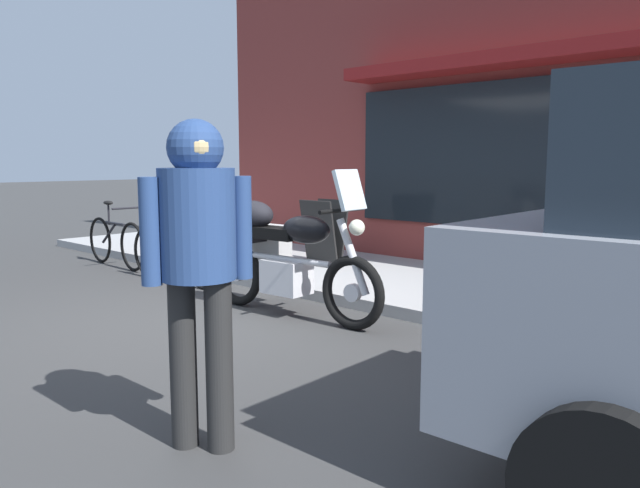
% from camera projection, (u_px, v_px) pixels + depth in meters
% --- Properties ---
extents(ground_plane, '(80.00, 80.00, 0.00)m').
position_uv_depth(ground_plane, '(209.00, 319.00, 5.79)').
color(ground_plane, '#353535').
extents(touring_motorcycle, '(2.14, 0.62, 1.41)m').
position_uv_depth(touring_motorcycle, '(283.00, 252.00, 5.94)').
color(touring_motorcycle, black).
rests_on(touring_motorcycle, ground_plane).
extents(parked_bicycle, '(1.72, 0.48, 0.92)m').
position_uv_depth(parked_bicycle, '(174.00, 254.00, 7.44)').
color(parked_bicycle, black).
rests_on(parked_bicycle, ground_plane).
extents(pedestrian_walking, '(0.50, 0.52, 1.69)m').
position_uv_depth(pedestrian_walking, '(198.00, 245.00, 3.07)').
color(pedestrian_walking, '#242424').
rests_on(pedestrian_walking, ground_plane).
extents(sandwich_board_sign, '(0.55, 0.40, 0.84)m').
position_uv_depth(sandwich_board_sign, '(324.00, 231.00, 8.22)').
color(sandwich_board_sign, black).
rests_on(sandwich_board_sign, sidewalk_curb).
extents(second_bicycle_by_cafe, '(1.67, 0.48, 0.92)m').
position_uv_depth(second_bicycle_by_cafe, '(115.00, 241.00, 8.64)').
color(second_bicycle_by_cafe, black).
rests_on(second_bicycle_by_cafe, ground_plane).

